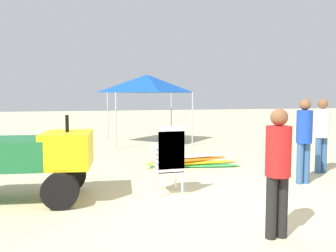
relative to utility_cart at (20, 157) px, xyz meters
name	(u,v)px	position (x,y,z in m)	size (l,w,h in m)	color
ground	(221,209)	(3.18, -1.34, -0.78)	(80.00, 80.00, 0.00)	beige
utility_cart	(20,157)	(0.00, 0.00, 0.00)	(2.69, 1.60, 1.50)	#1E6B38
stacked_plastic_chairs	(170,155)	(2.60, -0.33, -0.04)	(0.48, 0.48, 1.29)	white
surfboard_pile	(193,161)	(3.86, 1.92, -0.63)	(2.53, 0.85, 0.32)	green
lifeguard_near_left	(278,164)	(3.39, -2.58, 0.17)	(0.32, 0.32, 1.67)	black
lifeguard_near_center	(322,130)	(6.59, 0.48, 0.24)	(0.32, 0.32, 1.77)	#33598C
lifeguard_near_right	(304,135)	(5.52, -0.28, 0.24)	(0.32, 0.32, 1.77)	#33598C
popup_canopy	(147,84)	(3.75, 6.94, 1.54)	(2.85, 2.85, 2.68)	#B2B2B7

